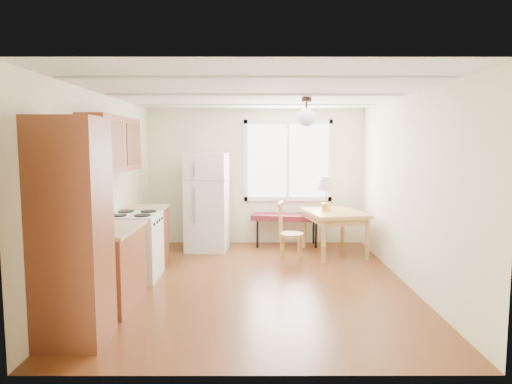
{
  "coord_description": "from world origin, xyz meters",
  "views": [
    {
      "loc": [
        -0.01,
        -5.99,
        1.85
      ],
      "look_at": [
        0.0,
        0.7,
        1.15
      ],
      "focal_mm": 32.0,
      "sensor_mm": 36.0,
      "label": 1
    }
  ],
  "objects_px": {
    "refrigerator": "(207,202)",
    "bench": "(286,218)",
    "dining_table": "(334,217)",
    "chair": "(286,228)"
  },
  "relations": [
    {
      "from": "bench",
      "to": "dining_table",
      "type": "height_order",
      "value": "dining_table"
    },
    {
      "from": "bench",
      "to": "dining_table",
      "type": "relative_size",
      "value": 1.0
    },
    {
      "from": "refrigerator",
      "to": "bench",
      "type": "relative_size",
      "value": 1.3
    },
    {
      "from": "bench",
      "to": "chair",
      "type": "height_order",
      "value": "chair"
    },
    {
      "from": "dining_table",
      "to": "chair",
      "type": "height_order",
      "value": "chair"
    },
    {
      "from": "refrigerator",
      "to": "bench",
      "type": "xyz_separation_m",
      "value": [
        1.41,
        0.31,
        -0.34
      ]
    },
    {
      "from": "refrigerator",
      "to": "bench",
      "type": "bearing_deg",
      "value": 16.6
    },
    {
      "from": "dining_table",
      "to": "refrigerator",
      "type": "bearing_deg",
      "value": 160.52
    },
    {
      "from": "bench",
      "to": "dining_table",
      "type": "xyz_separation_m",
      "value": [
        0.76,
        -0.62,
        0.11
      ]
    },
    {
      "from": "dining_table",
      "to": "bench",
      "type": "bearing_deg",
      "value": 129.64
    }
  ]
}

